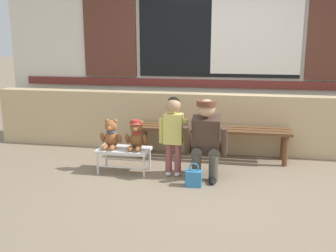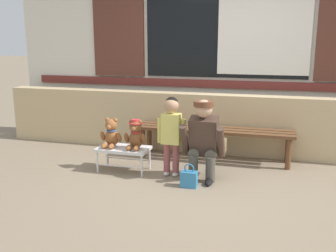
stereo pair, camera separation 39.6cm
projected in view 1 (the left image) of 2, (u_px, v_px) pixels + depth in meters
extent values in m
plane|color=#84725B|center=(203.00, 187.00, 4.26)|extent=(60.00, 60.00, 0.00)
cube|color=tan|center=(214.00, 123.00, 5.53)|extent=(6.67, 0.25, 0.85)
cube|color=silver|center=(219.00, 28.00, 5.73)|extent=(6.80, 0.20, 3.56)
cube|color=maroon|center=(217.00, 84.00, 5.80)|extent=(6.26, 0.04, 0.12)
cube|color=black|center=(218.00, 30.00, 5.63)|extent=(2.40, 0.03, 1.40)
cube|color=silver|center=(256.00, 29.00, 5.51)|extent=(1.30, 0.02, 1.29)
cube|color=#562D23|center=(110.00, 30.00, 5.93)|extent=(0.84, 0.05, 1.43)
cube|color=brown|center=(210.00, 131.00, 5.04)|extent=(2.10, 0.11, 0.04)
cube|color=brown|center=(211.00, 129.00, 5.18)|extent=(2.10, 0.11, 0.04)
cube|color=brown|center=(212.00, 127.00, 5.32)|extent=(2.10, 0.11, 0.04)
cylinder|color=brown|center=(140.00, 144.00, 5.27)|extent=(0.07, 0.07, 0.40)
cylinder|color=brown|center=(145.00, 139.00, 5.54)|extent=(0.07, 0.07, 0.40)
cylinder|color=brown|center=(285.00, 151.00, 4.92)|extent=(0.07, 0.07, 0.40)
cylinder|color=brown|center=(283.00, 145.00, 5.18)|extent=(0.07, 0.07, 0.40)
cube|color=silver|center=(124.00, 150.00, 4.68)|extent=(0.64, 0.36, 0.04)
cylinder|color=silver|center=(98.00, 164.00, 4.62)|extent=(0.02, 0.02, 0.26)
cylinder|color=silver|center=(106.00, 157.00, 4.91)|extent=(0.02, 0.02, 0.26)
cylinder|color=silver|center=(144.00, 167.00, 4.52)|extent=(0.02, 0.02, 0.26)
cylinder|color=silver|center=(150.00, 159.00, 4.80)|extent=(0.02, 0.02, 0.26)
cylinder|color=silver|center=(121.00, 168.00, 4.58)|extent=(0.58, 0.02, 0.02)
cylinder|color=silver|center=(128.00, 160.00, 4.86)|extent=(0.58, 0.02, 0.02)
ellipsoid|color=#93562D|center=(112.00, 139.00, 4.70)|extent=(0.17, 0.14, 0.22)
sphere|color=#93562D|center=(111.00, 126.00, 4.65)|extent=(0.15, 0.15, 0.15)
sphere|color=#C87B48|center=(110.00, 128.00, 4.60)|extent=(0.06, 0.06, 0.06)
sphere|color=#93562D|center=(107.00, 121.00, 4.66)|extent=(0.06, 0.06, 0.06)
ellipsoid|color=#93562D|center=(102.00, 137.00, 4.69)|extent=(0.06, 0.11, 0.16)
ellipsoid|color=#93562D|center=(105.00, 147.00, 4.61)|extent=(0.06, 0.15, 0.06)
sphere|color=#93562D|center=(115.00, 121.00, 4.64)|extent=(0.06, 0.06, 0.06)
ellipsoid|color=#93562D|center=(119.00, 138.00, 4.65)|extent=(0.06, 0.11, 0.16)
ellipsoid|color=#93562D|center=(112.00, 147.00, 4.60)|extent=(0.06, 0.15, 0.06)
torus|color=#335699|center=(111.00, 131.00, 4.67)|extent=(0.13, 0.13, 0.02)
ellipsoid|color=brown|center=(137.00, 140.00, 4.64)|extent=(0.17, 0.14, 0.22)
sphere|color=brown|center=(136.00, 127.00, 4.59)|extent=(0.15, 0.15, 0.15)
sphere|color=#AE6E42|center=(135.00, 129.00, 4.55)|extent=(0.06, 0.06, 0.06)
sphere|color=brown|center=(132.00, 122.00, 4.60)|extent=(0.06, 0.06, 0.06)
ellipsoid|color=brown|center=(127.00, 139.00, 4.63)|extent=(0.06, 0.11, 0.16)
ellipsoid|color=brown|center=(131.00, 148.00, 4.56)|extent=(0.06, 0.15, 0.06)
sphere|color=brown|center=(141.00, 122.00, 4.58)|extent=(0.06, 0.06, 0.06)
ellipsoid|color=brown|center=(145.00, 140.00, 4.59)|extent=(0.06, 0.11, 0.16)
ellipsoid|color=brown|center=(138.00, 149.00, 4.54)|extent=(0.06, 0.15, 0.06)
torus|color=red|center=(137.00, 133.00, 4.61)|extent=(0.13, 0.13, 0.02)
cylinder|color=red|center=(136.00, 124.00, 4.59)|extent=(0.17, 0.17, 0.01)
cylinder|color=red|center=(136.00, 122.00, 4.59)|extent=(0.10, 0.10, 0.04)
cylinder|color=#994C4C|center=(169.00, 157.00, 4.59)|extent=(0.08, 0.08, 0.36)
ellipsoid|color=silver|center=(168.00, 173.00, 4.61)|extent=(0.07, 0.12, 0.05)
cylinder|color=#994C4C|center=(178.00, 158.00, 4.57)|extent=(0.08, 0.08, 0.36)
ellipsoid|color=silver|center=(177.00, 174.00, 4.59)|extent=(0.07, 0.12, 0.05)
cube|color=#DBD166|center=(173.00, 129.00, 4.50)|extent=(0.22, 0.15, 0.36)
cylinder|color=#DBD166|center=(161.00, 131.00, 4.53)|extent=(0.06, 0.06, 0.30)
cylinder|color=#DBD166|center=(185.00, 132.00, 4.48)|extent=(0.06, 0.06, 0.30)
sphere|color=tan|center=(173.00, 105.00, 4.43)|extent=(0.17, 0.17, 0.17)
sphere|color=black|center=(174.00, 103.00, 4.44)|extent=(0.16, 0.16, 0.16)
cylinder|color=#4C473D|center=(196.00, 167.00, 4.45)|extent=(0.11, 0.11, 0.30)
cylinder|color=#4C473D|center=(198.00, 150.00, 4.54)|extent=(0.13, 0.32, 0.13)
ellipsoid|color=black|center=(195.00, 179.00, 4.40)|extent=(0.09, 0.20, 0.06)
cylinder|color=#4C473D|center=(213.00, 168.00, 4.41)|extent=(0.11, 0.11, 0.30)
cylinder|color=#4C473D|center=(215.00, 151.00, 4.50)|extent=(0.13, 0.32, 0.13)
ellipsoid|color=black|center=(213.00, 181.00, 4.36)|extent=(0.09, 0.20, 0.06)
cube|color=#473328|center=(206.00, 135.00, 4.45)|extent=(0.32, 0.30, 0.47)
cylinder|color=#473328|center=(187.00, 139.00, 4.40)|extent=(0.08, 0.28, 0.40)
cylinder|color=#473328|center=(224.00, 141.00, 4.32)|extent=(0.08, 0.28, 0.40)
sphere|color=tan|center=(206.00, 108.00, 4.31)|extent=(0.20, 0.20, 0.20)
cylinder|color=brown|center=(207.00, 103.00, 4.30)|extent=(0.23, 0.23, 0.06)
cube|color=brown|center=(223.00, 145.00, 4.53)|extent=(0.10, 0.22, 0.16)
cube|color=teal|center=(194.00, 179.00, 4.26)|extent=(0.18, 0.11, 0.18)
torus|color=teal|center=(194.00, 168.00, 4.23)|extent=(0.11, 0.01, 0.11)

